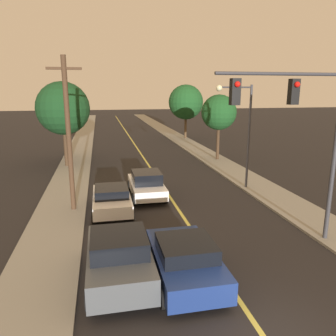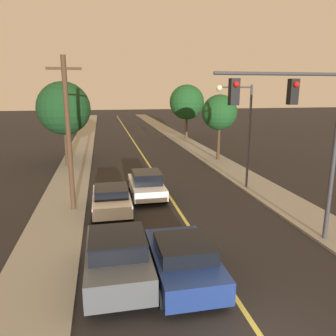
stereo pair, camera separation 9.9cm
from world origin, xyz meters
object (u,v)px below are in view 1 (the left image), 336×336
traffic_signal_mast (302,121)px  utility_pole_left (68,133)px  tree_left_near (63,113)px  tree_right_near (219,113)px  car_near_lane_front (185,260)px  car_outer_lane_second (112,199)px  tree_left_far (63,108)px  streetlamp_right (240,121)px  car_near_lane_second (147,184)px  car_outer_lane_front (119,257)px  tree_right_far (186,102)px

traffic_signal_mast → utility_pole_left: utility_pole_left is taller
tree_left_near → tree_right_near: bearing=-13.3°
car_near_lane_front → car_outer_lane_second: bearing=107.2°
car_outer_lane_second → utility_pole_left: (-1.90, 0.60, 3.28)m
tree_left_far → streetlamp_right: bearing=-37.8°
traffic_signal_mast → tree_left_far: 18.71m
car_near_lane_second → car_outer_lane_second: bearing=-134.5°
streetlamp_right → utility_pole_left: utility_pole_left is taller
car_outer_lane_front → tree_left_near: 20.68m
car_outer_lane_front → tree_left_far: bearing=100.4°
tree_left_near → tree_right_near: tree_left_near is taller
tree_left_near → utility_pole_left: bearing=-83.4°
car_outer_lane_front → tree_right_near: tree_right_near is taller
car_outer_lane_second → traffic_signal_mast: traffic_signal_mast is taller
car_near_lane_second → tree_left_near: size_ratio=0.71×
car_near_lane_second → car_outer_lane_second: (-2.04, -2.08, -0.05)m
streetlamp_right → tree_right_near: streetlamp_right is taller
car_near_lane_front → traffic_signal_mast: size_ratio=0.59×
car_near_lane_second → streetlamp_right: bearing=3.7°
tree_left_near → tree_right_near: (12.97, -3.07, 0.03)m
car_outer_lane_front → streetlamp_right: (7.75, 8.67, 3.35)m
streetlamp_right → tree_right_near: bearing=78.1°
car_outer_lane_second → car_outer_lane_front: bearing=-90.0°
utility_pole_left → tree_right_far: bearing=62.9°
tree_left_near → tree_right_near: size_ratio=1.04×
traffic_signal_mast → tree_left_far: traffic_signal_mast is taller
car_outer_lane_front → tree_right_near: bearing=60.8°
tree_left_near → tree_right_far: size_ratio=0.87×
car_near_lane_second → traffic_signal_mast: traffic_signal_mast is taller
streetlamp_right → tree_left_far: size_ratio=0.94×
tree_left_far → tree_right_far: size_ratio=1.00×
car_near_lane_front → tree_right_far: bearing=75.3°
car_outer_lane_front → streetlamp_right: bearing=48.2°
car_outer_lane_front → utility_pole_left: bearing=105.6°
utility_pole_left → tree_right_near: bearing=41.9°
car_near_lane_front → tree_left_far: tree_left_far is taller
car_outer_lane_front → tree_right_near: size_ratio=0.72×
car_near_lane_second → car_outer_lane_second: car_near_lane_second is taller
utility_pole_left → tree_right_far: utility_pole_left is taller
utility_pole_left → tree_left_near: (-1.54, 13.31, 0.11)m
car_near_lane_front → tree_left_far: size_ratio=0.60×
car_near_lane_front → tree_right_far: (8.04, 30.58, 3.81)m
streetlamp_right → tree_left_far: tree_left_far is taller
tree_right_near → traffic_signal_mast: bearing=-99.7°
car_outer_lane_front → utility_pole_left: (-1.90, 6.82, 3.15)m
tree_left_far → car_near_lane_second: bearing=-59.6°
car_near_lane_front → car_near_lane_second: 8.69m
utility_pole_left → traffic_signal_mast: bearing=-32.4°
car_outer_lane_second → tree_left_near: (-3.44, 13.91, 3.39)m
car_outer_lane_front → utility_pole_left: utility_pole_left is taller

